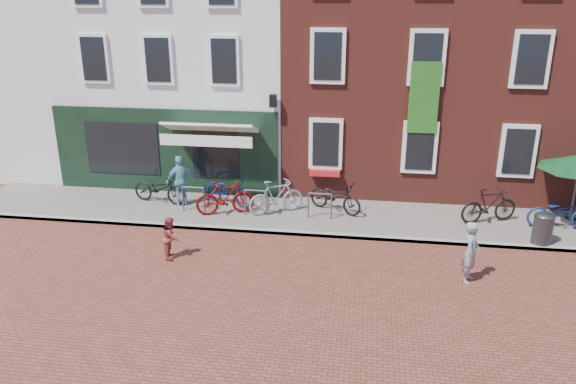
# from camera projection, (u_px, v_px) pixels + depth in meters

# --- Properties ---
(ground) EXTENTS (80.00, 80.00, 0.00)m
(ground) POSITION_uv_depth(u_px,v_px,m) (298.00, 236.00, 16.15)
(ground) COLOR brown
(sidewalk) EXTENTS (24.00, 3.00, 0.10)m
(sidewalk) POSITION_uv_depth(u_px,v_px,m) (336.00, 217.00, 17.39)
(sidewalk) COLOR slate
(sidewalk) RESTS_ON ground
(building_stucco) EXTENTS (8.00, 8.00, 9.00)m
(building_stucco) POSITION_uv_depth(u_px,v_px,m) (196.00, 51.00, 21.82)
(building_stucco) COLOR silver
(building_stucco) RESTS_ON ground
(building_brick_mid) EXTENTS (6.00, 8.00, 10.00)m
(building_brick_mid) POSITION_uv_depth(u_px,v_px,m) (377.00, 40.00, 20.69)
(building_brick_mid) COLOR maroon
(building_brick_mid) RESTS_ON ground
(building_brick_right) EXTENTS (6.00, 8.00, 10.00)m
(building_brick_right) POSITION_uv_depth(u_px,v_px,m) (547.00, 42.00, 19.87)
(building_brick_right) COLOR maroon
(building_brick_right) RESTS_ON ground
(filler_left) EXTENTS (7.00, 8.00, 9.00)m
(filler_left) POSITION_uv_depth(u_px,v_px,m) (19.00, 48.00, 22.85)
(filler_left) COLOR silver
(filler_left) RESTS_ON ground
(litter_bin) EXTENTS (0.53, 0.53, 0.98)m
(litter_bin) POSITION_uv_depth(u_px,v_px,m) (543.00, 226.00, 15.30)
(litter_bin) COLOR #333335
(litter_bin) RESTS_ON sidewalk
(woman) EXTENTS (0.54, 0.66, 1.55)m
(woman) POSITION_uv_depth(u_px,v_px,m) (471.00, 252.00, 13.40)
(woman) COLOR gray
(woman) RESTS_ON ground
(boy) EXTENTS (0.53, 0.63, 1.15)m
(boy) POSITION_uv_depth(u_px,v_px,m) (171.00, 237.00, 14.68)
(boy) COLOR #983435
(boy) RESTS_ON ground
(cafe_person) EXTENTS (1.03, 0.87, 1.65)m
(cafe_person) POSITION_uv_depth(u_px,v_px,m) (181.00, 181.00, 17.99)
(cafe_person) COLOR #68A8BA
(cafe_person) RESTS_ON sidewalk
(bicycle_0) EXTENTS (1.97, 1.03, 0.99)m
(bicycle_0) POSITION_uv_depth(u_px,v_px,m) (159.00, 188.00, 18.28)
(bicycle_0) COLOR black
(bicycle_0) RESTS_ON sidewalk
(bicycle_1) EXTENTS (1.88, 1.12, 1.09)m
(bicycle_1) POSITION_uv_depth(u_px,v_px,m) (225.00, 198.00, 17.31)
(bicycle_1) COLOR #630705
(bicycle_1) RESTS_ON sidewalk
(bicycle_2) EXTENTS (1.98, 1.37, 0.99)m
(bicycle_2) POSITION_uv_depth(u_px,v_px,m) (229.00, 190.00, 18.09)
(bicycle_2) COLOR #0B1C51
(bicycle_2) RESTS_ON sidewalk
(bicycle_3) EXTENTS (1.82, 1.38, 1.09)m
(bicycle_3) POSITION_uv_depth(u_px,v_px,m) (276.00, 197.00, 17.39)
(bicycle_3) COLOR gray
(bicycle_3) RESTS_ON sidewalk
(bicycle_4) EXTENTS (1.95, 1.49, 0.99)m
(bicycle_4) POSITION_uv_depth(u_px,v_px,m) (335.00, 197.00, 17.54)
(bicycle_4) COLOR black
(bicycle_4) RESTS_ON sidewalk
(bicycle_5) EXTENTS (1.88, 1.14, 1.09)m
(bicycle_5) POSITION_uv_depth(u_px,v_px,m) (489.00, 205.00, 16.69)
(bicycle_5) COLOR black
(bicycle_5) RESTS_ON sidewalk
(bicycle_6) EXTENTS (1.88, 0.67, 0.99)m
(bicycle_6) POSITION_uv_depth(u_px,v_px,m) (561.00, 213.00, 16.28)
(bicycle_6) COLOR navy
(bicycle_6) RESTS_ON sidewalk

